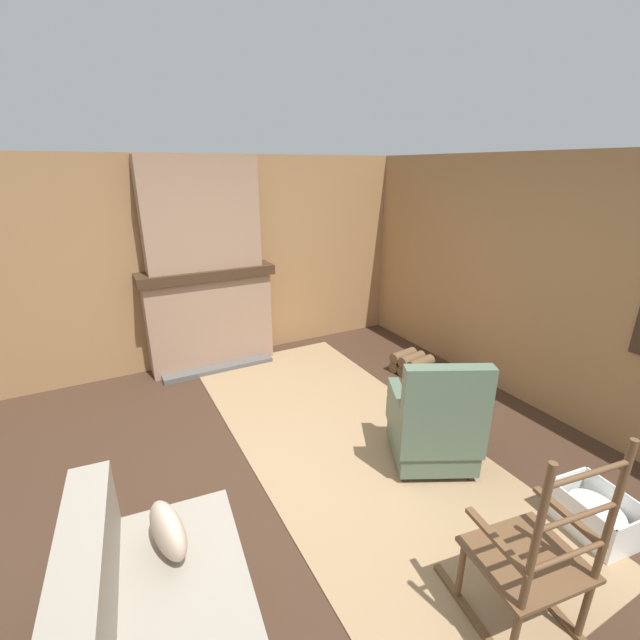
% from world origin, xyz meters
% --- Properties ---
extents(ground_plane, '(14.00, 14.00, 0.00)m').
position_xyz_m(ground_plane, '(0.00, 0.00, 0.00)').
color(ground_plane, '#3D281C').
extents(wood_panel_wall_left, '(0.06, 5.85, 2.47)m').
position_xyz_m(wood_panel_wall_left, '(-2.65, 0.00, 1.23)').
color(wood_panel_wall_left, '#9E7247').
rests_on(wood_panel_wall_left, ground).
extents(wood_panel_wall_back, '(5.85, 0.09, 2.47)m').
position_xyz_m(wood_panel_wall_back, '(0.03, 2.65, 1.24)').
color(wood_panel_wall_back, '#9E7247').
rests_on(wood_panel_wall_back, ground).
extents(fireplace_hearth, '(0.54, 1.56, 1.21)m').
position_xyz_m(fireplace_hearth, '(-2.45, 0.00, 0.60)').
color(fireplace_hearth, '#9E7A60').
rests_on(fireplace_hearth, ground).
extents(chimney_breast, '(0.29, 1.28, 1.23)m').
position_xyz_m(chimney_breast, '(-2.46, 0.00, 1.83)').
color(chimney_breast, '#9E7A60').
rests_on(chimney_breast, fireplace_hearth).
extents(area_rug, '(4.14, 1.80, 0.01)m').
position_xyz_m(area_rug, '(-0.32, 0.64, 0.01)').
color(area_rug, '#997A56').
rests_on(area_rug, ground).
extents(armchair, '(0.87, 0.87, 0.99)m').
position_xyz_m(armchair, '(0.30, 1.07, 0.36)').
color(armchair, '#516651').
rests_on(armchair, ground).
extents(rocking_chair, '(0.86, 0.60, 1.23)m').
position_xyz_m(rocking_chair, '(1.55, 0.58, 0.42)').
color(rocking_chair, brown).
rests_on(rocking_chair, ground).
extents(firewood_stack, '(0.45, 0.41, 0.25)m').
position_xyz_m(firewood_stack, '(-1.08, 2.00, 0.12)').
color(firewood_stack, brown).
rests_on(firewood_stack, ground).
extents(laundry_basket, '(0.53, 0.42, 0.28)m').
position_xyz_m(laundry_basket, '(1.34, 1.57, 0.14)').
color(laundry_basket, white).
rests_on(laundry_basket, ground).
extents(oil_lamp_vase, '(0.10, 0.10, 0.31)m').
position_xyz_m(oil_lamp_vase, '(-2.49, -0.28, 1.32)').
color(oil_lamp_vase, '#99B29E').
rests_on(oil_lamp_vase, fireplace_hearth).
extents(storage_case, '(0.15, 0.20, 0.16)m').
position_xyz_m(storage_case, '(-2.49, 0.52, 1.29)').
color(storage_case, brown).
rests_on(storage_case, fireplace_hearth).
extents(decorative_plate_on_mantel, '(0.07, 0.28, 0.27)m').
position_xyz_m(decorative_plate_on_mantel, '(-2.51, -0.01, 1.35)').
color(decorative_plate_on_mantel, '#336093').
rests_on(decorative_plate_on_mantel, fireplace_hearth).
extents(sofa_segment, '(1.24, 0.91, 0.82)m').
position_xyz_m(sofa_segment, '(0.80, -1.14, 0.30)').
color(sofa_segment, gray).
rests_on(sofa_segment, ground).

